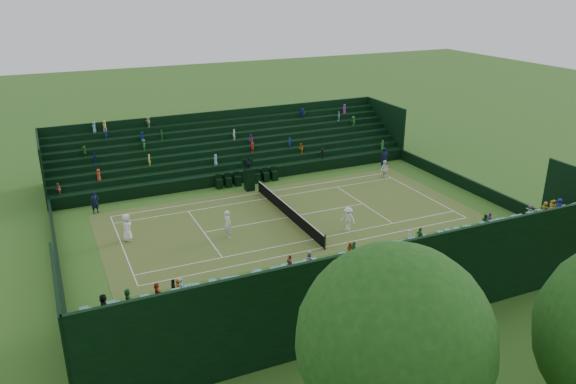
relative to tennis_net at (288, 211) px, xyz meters
name	(u,v)px	position (x,y,z in m)	size (l,w,h in m)	color
ground	(288,217)	(0.00, 0.00, -0.53)	(160.00, 160.00, 0.00)	#356921
court_surface	(288,217)	(0.00, 0.00, -0.52)	(12.97, 26.77, 0.01)	#3B6A23
perimeter_wall_north	(460,181)	(0.00, 15.88, -0.03)	(17.17, 0.20, 1.00)	black
perimeter_wall_south	(56,252)	(0.00, -15.88, -0.03)	(17.17, 0.20, 1.00)	black
perimeter_wall_east	(346,261)	(8.48, 0.00, -0.03)	(0.20, 31.77, 1.00)	black
perimeter_wall_west	(247,176)	(-8.48, 0.00, -0.03)	(0.20, 31.77, 1.00)	black
north_grandstand	(386,277)	(12.66, 0.00, 1.02)	(6.60, 32.00, 4.90)	black
south_grandstand	(231,152)	(-12.66, 0.00, 1.02)	(6.60, 32.00, 4.90)	black
tennis_net	(288,211)	(0.00, 0.00, 0.00)	(11.67, 0.10, 1.06)	black
umpire_chair	(249,176)	(-6.54, -0.56, 0.70)	(0.91, 0.91, 2.87)	black
courtside_chairs	(247,179)	(-7.95, -0.21, -0.08)	(0.55, 5.51, 1.18)	black
player_near_west	(127,227)	(-0.87, -11.36, 0.43)	(0.94, 0.61, 1.92)	white
player_near_east	(228,224)	(1.39, -5.08, 0.45)	(0.71, 0.47, 1.95)	white
player_far_west	(385,170)	(-4.38, 11.26, 0.29)	(0.79, 0.62, 1.63)	white
player_far_east	(348,219)	(3.71, 2.90, 0.33)	(1.10, 0.64, 1.71)	white
line_judge_north	(384,158)	(-6.73, 12.79, 0.46)	(0.72, 0.47, 1.97)	black
line_judge_south	(95,202)	(-6.70, -12.75, 0.35)	(0.64, 0.42, 1.76)	black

